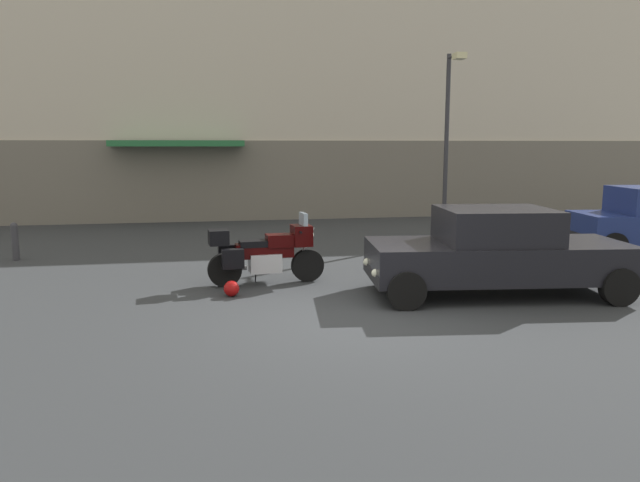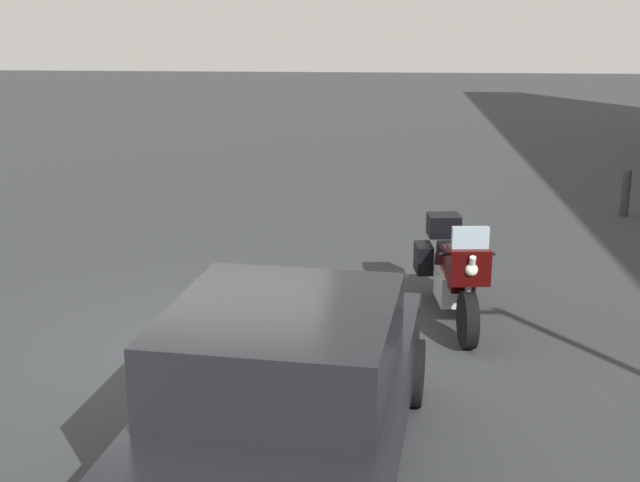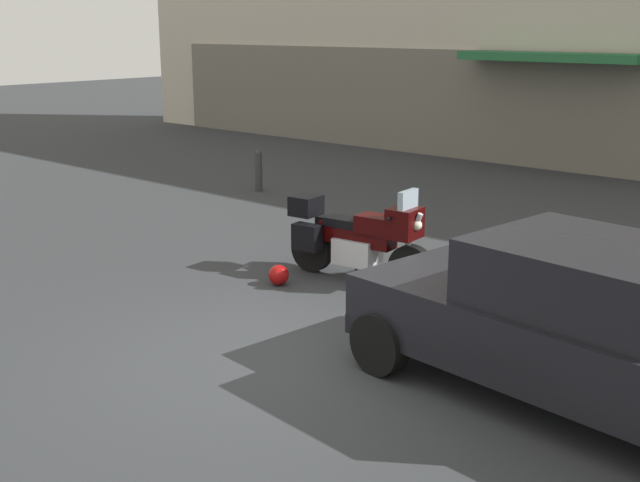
{
  "view_description": "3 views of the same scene",
  "coord_description": "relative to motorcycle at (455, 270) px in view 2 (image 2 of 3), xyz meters",
  "views": [
    {
      "loc": [
        -2.15,
        -8.74,
        2.67
      ],
      "look_at": [
        -0.4,
        0.87,
        1.11
      ],
      "focal_mm": 34.06,
      "sensor_mm": 36.0,
      "label": 1
    },
    {
      "loc": [
        8.48,
        1.79,
        3.66
      ],
      "look_at": [
        -0.74,
        1.12,
        1.07
      ],
      "focal_mm": 47.25,
      "sensor_mm": 36.0,
      "label": 2
    },
    {
      "loc": [
        5.52,
        -5.65,
        3.42
      ],
      "look_at": [
        -0.21,
        0.85,
        1.1
      ],
      "focal_mm": 45.49,
      "sensor_mm": 36.0,
      "label": 3
    }
  ],
  "objects": [
    {
      "name": "motorcycle",
      "position": [
        0.0,
        0.0,
        0.0
      ],
      "size": [
        2.26,
        0.84,
        1.36
      ],
      "rotation": [
        0.0,
        0.0,
        0.1
      ],
      "color": "black",
      "rests_on": "ground"
    },
    {
      "name": "bollard_curbside",
      "position": [
        -5.48,
        3.48,
        -0.15
      ],
      "size": [
        0.16,
        0.16,
        0.89
      ],
      "color": "#333338",
      "rests_on": "ground"
    },
    {
      "name": "helmet",
      "position": [
        -0.67,
        -0.86,
        -0.48
      ],
      "size": [
        0.28,
        0.28,
        0.28
      ],
      "primitive_type": "sphere",
      "color": "#990C0C",
      "rests_on": "ground"
    },
    {
      "name": "ground_plane",
      "position": [
        1.16,
        -2.7,
        -0.62
      ],
      "size": [
        80.0,
        80.0,
        0.0
      ],
      "primitive_type": "plane",
      "color": "#2D3033"
    },
    {
      "name": "car_sedan_far",
      "position": [
        3.97,
        -1.61,
        0.16
      ],
      "size": [
        4.7,
        2.35,
        1.56
      ],
      "rotation": [
        0.0,
        0.0,
        3.03
      ],
      "color": "black",
      "rests_on": "ground"
    }
  ]
}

